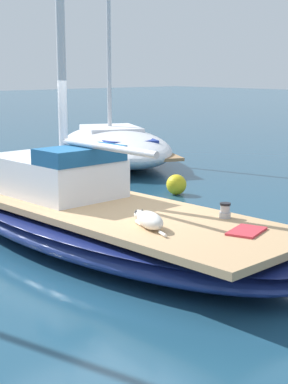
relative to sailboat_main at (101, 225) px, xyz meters
The scene contains 9 objects.
ground_plane 0.34m from the sailboat_main, ahead, with size 120.00×120.00×0.00m, color navy.
sailboat_main is the anchor object (origin of this frame).
mast_main 3.08m from the sailboat_main, 93.13° to the left, with size 0.14×2.27×6.00m.
cabin_house 1.30m from the sailboat_main, 92.72° to the left, with size 1.50×2.28×0.84m.
dog_white 1.59m from the sailboat_main, 103.13° to the right, with size 0.44×0.93×0.22m.
deck_winch 2.00m from the sailboat_main, 65.97° to the right, with size 0.16×0.16×0.21m.
deck_towel 2.53m from the sailboat_main, 80.08° to the right, with size 0.56×0.36×0.03m, color #C6333D.
moored_boat_starboard_side 8.33m from the sailboat_main, 49.97° to the left, with size 5.15×6.78×7.88m.
mooring_buoy 4.11m from the sailboat_main, 29.44° to the left, with size 0.44×0.44×0.44m, color yellow.
Camera 1 is at (-5.36, -7.11, 2.69)m, focal length 56.30 mm.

